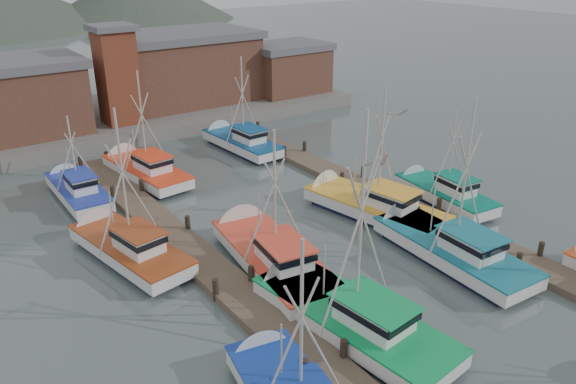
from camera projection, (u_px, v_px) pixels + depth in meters
ground at (409, 293)px, 27.65m from camera, size 260.00×260.00×0.00m
dock_left at (244, 299)px, 26.83m from camera, size 2.30×46.00×1.50m
dock_right at (439, 223)px, 34.33m from camera, size 2.30×46.00×1.50m
quay at (128, 115)px, 54.96m from camera, size 44.00×16.00×1.20m
shed_left at (3, 98)px, 46.08m from camera, size 12.72×8.48×6.20m
shed_center at (181, 67)px, 56.54m from camera, size 14.84×9.54×6.90m
shed_right at (287, 67)px, 60.54m from camera, size 8.48×6.36×5.20m
lookout_tower at (117, 74)px, 48.93m from camera, size 3.60×3.60×8.50m
boat_4 at (342, 313)px, 25.00m from camera, size 4.48×10.72×11.18m
boat_5 at (444, 246)px, 30.66m from camera, size 4.07×10.21×10.06m
boat_8 at (269, 254)px, 29.88m from camera, size 4.58×10.61×8.76m
boat_9 at (367, 204)px, 35.65m from camera, size 4.72×10.35×9.30m
boat_10 at (125, 246)px, 30.62m from camera, size 4.25×9.40×9.33m
boat_11 at (440, 192)px, 37.48m from camera, size 3.29×8.16×7.56m
boat_12 at (143, 169)px, 41.32m from camera, size 3.77×9.39×8.83m
boat_13 at (239, 141)px, 47.27m from camera, size 3.48×9.02×8.62m
boat_14 at (76, 190)px, 37.85m from camera, size 2.78×8.05×6.56m
gull_near at (377, 162)px, 21.66m from camera, size 1.50×0.66×0.24m
gull_far at (398, 114)px, 29.81m from camera, size 1.55×0.63×0.24m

